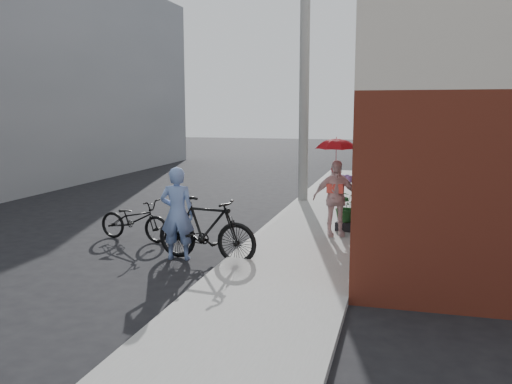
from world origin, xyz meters
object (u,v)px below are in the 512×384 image
at_px(bike_left, 134,220).
at_px(kimono_woman, 335,198).
at_px(utility_pole, 304,82).
at_px(planter, 346,226).
at_px(officer, 177,213).
at_px(bike_right, 206,229).

xyz_separation_m(bike_left, kimono_woman, (4.09, 1.03, 0.48)).
distance_m(utility_pole, planter, 5.22).
bearing_deg(utility_pole, bike_left, -116.46).
relative_size(officer, planter, 4.72).
relative_size(bike_right, planter, 5.40).
relative_size(utility_pole, planter, 19.20).
distance_m(bike_left, bike_right, 2.28).
bearing_deg(kimono_woman, bike_right, -153.82).
bearing_deg(kimono_woman, officer, -159.98).
relative_size(officer, bike_left, 1.03).
bearing_deg(planter, officer, -136.01).
bearing_deg(officer, utility_pole, -109.77).
bearing_deg(officer, bike_right, 174.29).
height_order(utility_pole, officer, utility_pole).
relative_size(officer, bike_right, 0.87).
xyz_separation_m(utility_pole, bike_left, (-2.64, -5.31, -3.06)).
relative_size(utility_pole, officer, 4.07).
xyz_separation_m(bike_right, kimono_woman, (2.08, 2.11, 0.32)).
bearing_deg(planter, kimono_woman, -107.45).
xyz_separation_m(utility_pole, bike_right, (-0.63, -6.38, -2.91)).
xyz_separation_m(bike_left, bike_right, (2.01, -1.08, 0.15)).
distance_m(officer, bike_right, 0.61).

